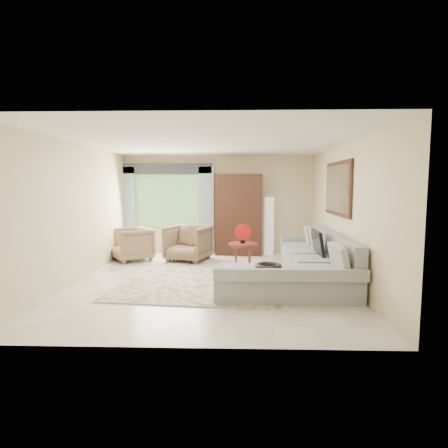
{
  "coord_description": "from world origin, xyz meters",
  "views": [
    {
      "loc": [
        0.49,
        -7.01,
        1.82
      ],
      "look_at": [
        0.25,
        0.35,
        1.05
      ],
      "focal_mm": 30.0,
      "sensor_mm": 36.0,
      "label": 1
    }
  ],
  "objects_px": {
    "armchair_left": "(132,244)",
    "potted_plant": "(127,245)",
    "armchair_right": "(188,243)",
    "floor_lamp": "(269,226)",
    "sectional_sofa": "(306,268)",
    "coffee_table": "(243,257)",
    "armoire": "(238,215)",
    "tv_screen": "(318,243)"
  },
  "relations": [
    {
      "from": "armchair_right",
      "to": "floor_lamp",
      "type": "distance_m",
      "value": 2.26
    },
    {
      "from": "armchair_left",
      "to": "floor_lamp",
      "type": "bearing_deg",
      "value": 71.19
    },
    {
      "from": "armchair_right",
      "to": "floor_lamp",
      "type": "relative_size",
      "value": 0.63
    },
    {
      "from": "tv_screen",
      "to": "armchair_right",
      "type": "height_order",
      "value": "tv_screen"
    },
    {
      "from": "tv_screen",
      "to": "potted_plant",
      "type": "distance_m",
      "value": 4.91
    },
    {
      "from": "sectional_sofa",
      "to": "potted_plant",
      "type": "distance_m",
      "value": 4.79
    },
    {
      "from": "sectional_sofa",
      "to": "armchair_left",
      "type": "xyz_separation_m",
      "value": [
        -3.81,
        2.01,
        0.11
      ]
    },
    {
      "from": "tv_screen",
      "to": "coffee_table",
      "type": "distance_m",
      "value": 1.61
    },
    {
      "from": "coffee_table",
      "to": "floor_lamp",
      "type": "distance_m",
      "value": 2.21
    },
    {
      "from": "potted_plant",
      "to": "armoire",
      "type": "height_order",
      "value": "armoire"
    },
    {
      "from": "tv_screen",
      "to": "coffee_table",
      "type": "bearing_deg",
      "value": 155.16
    },
    {
      "from": "potted_plant",
      "to": "armoire",
      "type": "xyz_separation_m",
      "value": [
        2.85,
        0.39,
        0.76
      ]
    },
    {
      "from": "tv_screen",
      "to": "armoire",
      "type": "xyz_separation_m",
      "value": [
        -1.5,
        2.64,
        0.33
      ]
    },
    {
      "from": "armoire",
      "to": "armchair_right",
      "type": "bearing_deg",
      "value": -142.5
    },
    {
      "from": "armchair_left",
      "to": "armoire",
      "type": "distance_m",
      "value": 2.8
    },
    {
      "from": "sectional_sofa",
      "to": "armchair_right",
      "type": "distance_m",
      "value": 3.14
    },
    {
      "from": "coffee_table",
      "to": "potted_plant",
      "type": "relative_size",
      "value": 1.05
    },
    {
      "from": "sectional_sofa",
      "to": "coffee_table",
      "type": "bearing_deg",
      "value": 141.5
    },
    {
      "from": "armchair_left",
      "to": "armoire",
      "type": "xyz_separation_m",
      "value": [
        2.58,
        0.89,
        0.65
      ]
    },
    {
      "from": "coffee_table",
      "to": "armchair_right",
      "type": "height_order",
      "value": "armchair_right"
    },
    {
      "from": "tv_screen",
      "to": "armchair_right",
      "type": "distance_m",
      "value": 3.22
    },
    {
      "from": "potted_plant",
      "to": "coffee_table",
      "type": "bearing_deg",
      "value": -28.51
    },
    {
      "from": "armchair_right",
      "to": "armoire",
      "type": "distance_m",
      "value": 1.64
    },
    {
      "from": "armoire",
      "to": "tv_screen",
      "type": "bearing_deg",
      "value": -60.38
    },
    {
      "from": "tv_screen",
      "to": "coffee_table",
      "type": "xyz_separation_m",
      "value": [
        -1.42,
        0.66,
        -0.4
      ]
    },
    {
      "from": "armchair_left",
      "to": "potted_plant",
      "type": "distance_m",
      "value": 0.58
    },
    {
      "from": "potted_plant",
      "to": "floor_lamp",
      "type": "height_order",
      "value": "floor_lamp"
    },
    {
      "from": "sectional_sofa",
      "to": "armchair_right",
      "type": "height_order",
      "value": "sectional_sofa"
    },
    {
      "from": "sectional_sofa",
      "to": "armoire",
      "type": "distance_m",
      "value": 3.24
    },
    {
      "from": "armoire",
      "to": "floor_lamp",
      "type": "relative_size",
      "value": 1.4
    },
    {
      "from": "coffee_table",
      "to": "armoire",
      "type": "distance_m",
      "value": 2.11
    },
    {
      "from": "armoire",
      "to": "floor_lamp",
      "type": "xyz_separation_m",
      "value": [
        0.8,
        0.06,
        -0.3
      ]
    },
    {
      "from": "armchair_left",
      "to": "sectional_sofa",
      "type": "bearing_deg",
      "value": 27.7
    },
    {
      "from": "armchair_right",
      "to": "potted_plant",
      "type": "bearing_deg",
      "value": -179.08
    },
    {
      "from": "armoire",
      "to": "floor_lamp",
      "type": "distance_m",
      "value": 0.86
    },
    {
      "from": "coffee_table",
      "to": "armchair_right",
      "type": "bearing_deg",
      "value": 140.66
    },
    {
      "from": "coffee_table",
      "to": "floor_lamp",
      "type": "relative_size",
      "value": 0.41
    },
    {
      "from": "sectional_sofa",
      "to": "armoire",
      "type": "height_order",
      "value": "armoire"
    },
    {
      "from": "tv_screen",
      "to": "armoire",
      "type": "relative_size",
      "value": 0.35
    },
    {
      "from": "armchair_right",
      "to": "floor_lamp",
      "type": "xyz_separation_m",
      "value": [
        2.01,
        0.99,
        0.32
      ]
    },
    {
      "from": "sectional_sofa",
      "to": "floor_lamp",
      "type": "distance_m",
      "value": 3.03
    },
    {
      "from": "sectional_sofa",
      "to": "armchair_left",
      "type": "bearing_deg",
      "value": 152.25
    }
  ]
}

